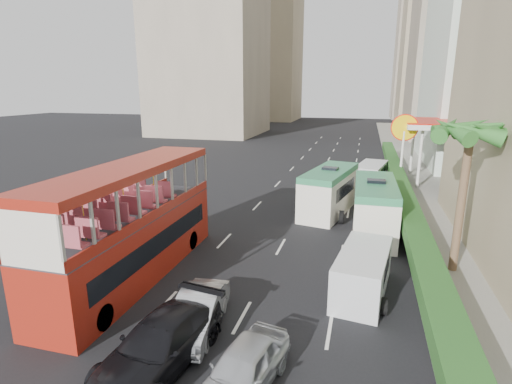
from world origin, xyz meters
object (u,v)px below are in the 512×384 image
(van_asset, at_px, (330,190))
(minibus_near, at_px, (329,191))
(shell_station, at_px, (440,152))
(palm_tree, at_px, (461,202))
(double_decker_bus, at_px, (133,222))
(minibus_far, at_px, (374,208))
(panel_van_near, at_px, (363,272))
(car_black, at_px, (162,364))
(car_silver_lane_a, at_px, (198,329))
(panel_van_far, at_px, (371,175))

(van_asset, bearing_deg, minibus_near, -79.19)
(shell_station, bearing_deg, palm_tree, -96.60)
(double_decker_bus, xyz_separation_m, minibus_far, (10.34, 8.57, -1.03))
(double_decker_bus, height_order, shell_station, shell_station)
(panel_van_near, distance_m, palm_tree, 5.52)
(shell_station, bearing_deg, panel_van_near, -105.70)
(double_decker_bus, height_order, panel_van_near, double_decker_bus)
(car_black, bearing_deg, van_asset, 91.07)
(car_silver_lane_a, height_order, minibus_far, minibus_far)
(panel_van_far, distance_m, shell_station, 6.66)
(panel_van_near, distance_m, shell_station, 22.87)
(shell_station, bearing_deg, car_black, -113.11)
(van_asset, height_order, minibus_near, minibus_near)
(double_decker_bus, distance_m, car_black, 6.97)
(car_black, distance_m, shell_station, 30.70)
(minibus_far, bearing_deg, minibus_near, 130.10)
(minibus_near, distance_m, shell_station, 14.08)
(shell_station, bearing_deg, car_silver_lane_a, -114.04)
(panel_van_near, bearing_deg, palm_tree, 44.52)
(double_decker_bus, bearing_deg, car_silver_lane_a, -35.94)
(car_black, distance_m, panel_van_near, 8.55)
(panel_van_far, distance_m, palm_tree, 16.69)
(double_decker_bus, xyz_separation_m, car_silver_lane_a, (4.34, -3.14, -2.53))
(double_decker_bus, bearing_deg, panel_van_far, 63.02)
(car_silver_lane_a, relative_size, palm_tree, 0.63)
(car_black, relative_size, panel_van_near, 1.13)
(car_silver_lane_a, bearing_deg, minibus_far, 56.83)
(panel_van_near, bearing_deg, car_black, -125.42)
(panel_van_near, height_order, shell_station, shell_station)
(double_decker_bus, height_order, car_black, double_decker_bus)
(minibus_far, bearing_deg, car_black, -115.87)
(car_black, bearing_deg, palm_tree, 51.63)
(car_silver_lane_a, bearing_deg, panel_van_near, 31.35)
(panel_van_near, bearing_deg, van_asset, 107.17)
(minibus_far, bearing_deg, van_asset, 108.12)
(car_black, distance_m, van_asset, 23.29)
(double_decker_bus, bearing_deg, van_asset, 68.47)
(car_black, relative_size, minibus_far, 0.76)
(car_black, bearing_deg, shell_station, 75.58)
(double_decker_bus, relative_size, palm_tree, 1.72)
(car_silver_lane_a, relative_size, panel_van_near, 0.89)
(minibus_far, distance_m, palm_tree, 6.03)
(car_silver_lane_a, relative_size, minibus_near, 0.61)
(double_decker_bus, distance_m, car_silver_lane_a, 5.92)
(car_silver_lane_a, height_order, van_asset, car_silver_lane_a)
(van_asset, distance_m, panel_van_far, 3.97)
(panel_van_near, xyz_separation_m, shell_station, (6.17, 21.94, 1.84))
(van_asset, bearing_deg, panel_van_far, 41.65)
(van_asset, distance_m, palm_tree, 15.86)
(panel_van_far, bearing_deg, palm_tree, -66.06)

